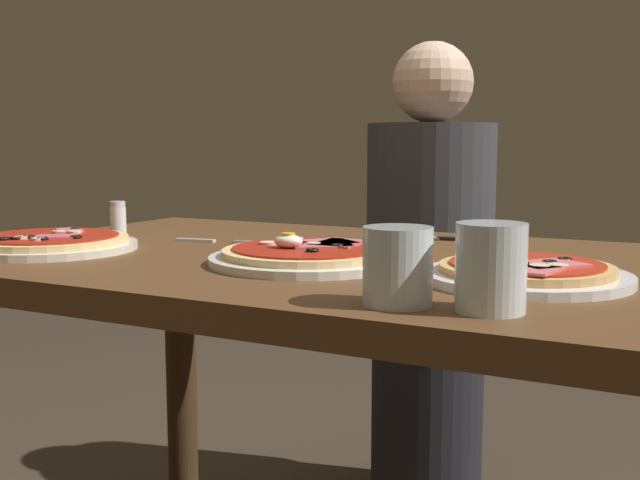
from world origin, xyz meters
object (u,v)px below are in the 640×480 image
at_px(pizza_across_right, 49,243).
at_px(diner_person, 429,289).
at_px(dining_table, 334,332).
at_px(water_glass_far, 398,272).
at_px(knife, 441,238).
at_px(salt_shaker, 118,219).
at_px(water_glass_near, 491,273).
at_px(pizza_foreground, 305,255).
at_px(fork, 210,241).
at_px(pizza_across_left, 526,273).

relative_size(pizza_across_right, diner_person, 0.24).
height_order(dining_table, pizza_across_right, pizza_across_right).
height_order(water_glass_far, knife, water_glass_far).
distance_m(salt_shaker, diner_person, 0.85).
relative_size(pizza_across_right, salt_shaker, 4.27).
height_order(dining_table, water_glass_near, water_glass_near).
bearing_deg(dining_table, water_glass_far, -53.13).
bearing_deg(diner_person, dining_table, 98.02).
bearing_deg(dining_table, water_glass_near, -41.47).
relative_size(dining_table, pizza_foreground, 4.24).
height_order(pizza_foreground, water_glass_near, water_glass_near).
xyz_separation_m(dining_table, fork, (-0.27, 0.05, 0.13)).
distance_m(knife, diner_person, 0.57).
xyz_separation_m(pizza_across_right, diner_person, (0.34, 0.93, -0.21)).
xyz_separation_m(pizza_foreground, salt_shaker, (-0.47, 0.13, 0.02)).
xyz_separation_m(fork, knife, (0.36, 0.22, 0.00)).
relative_size(dining_table, water_glass_near, 13.05).
xyz_separation_m(dining_table, salt_shaker, (-0.47, 0.04, 0.16)).
bearing_deg(pizza_across_left, water_glass_near, -88.67).
bearing_deg(pizza_foreground, knife, 75.81).
height_order(water_glass_near, knife, water_glass_near).
relative_size(pizza_across_left, diner_person, 0.23).
bearing_deg(water_glass_near, knife, 113.27).
bearing_deg(diner_person, water_glass_near, 112.30).
distance_m(pizza_across_right, knife, 0.68).
bearing_deg(dining_table, pizza_foreground, -92.39).
relative_size(water_glass_far, salt_shaker, 1.29).
xyz_separation_m(pizza_across_right, fork, (0.18, 0.20, -0.01)).
bearing_deg(water_glass_far, knife, 103.71).
distance_m(pizza_across_left, pizza_across_right, 0.77).
xyz_separation_m(dining_table, pizza_across_left, (0.32, -0.09, 0.13)).
height_order(water_glass_far, fork, water_glass_far).
height_order(salt_shaker, diner_person, diner_person).
distance_m(knife, salt_shaker, 0.61).
bearing_deg(pizza_foreground, pizza_across_right, -171.13).
height_order(pizza_across_left, pizza_across_right, same).
bearing_deg(knife, salt_shaker, -157.57).
distance_m(dining_table, fork, 0.30).
distance_m(fork, knife, 0.42).
height_order(dining_table, salt_shaker, salt_shaker).
xyz_separation_m(dining_table, pizza_across_right, (-0.45, -0.16, 0.13)).
bearing_deg(pizza_foreground, dining_table, 87.61).
height_order(pizza_foreground, fork, pizza_foreground).
bearing_deg(knife, pizza_across_left, -56.94).
relative_size(dining_table, diner_person, 1.04).
bearing_deg(water_glass_near, dining_table, 138.53).
relative_size(water_glass_near, salt_shaker, 1.41).
relative_size(pizza_foreground, fork, 1.84).
distance_m(pizza_foreground, water_glass_far, 0.31).
bearing_deg(knife, water_glass_far, -76.29).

